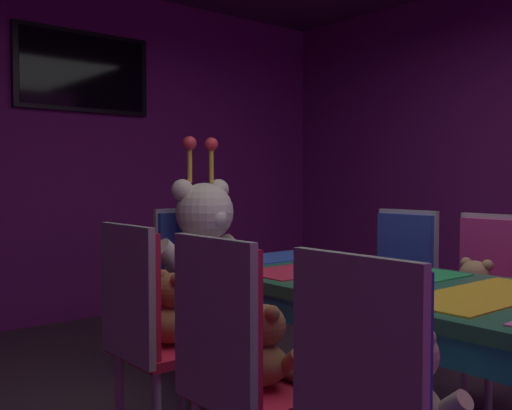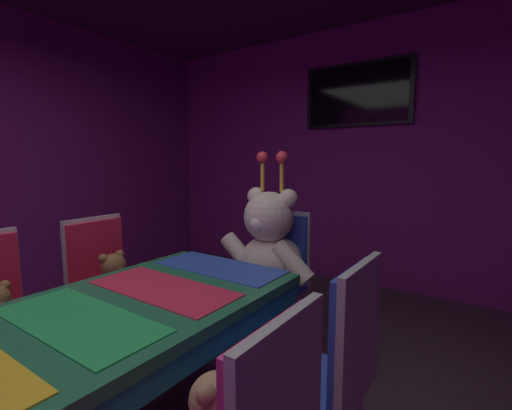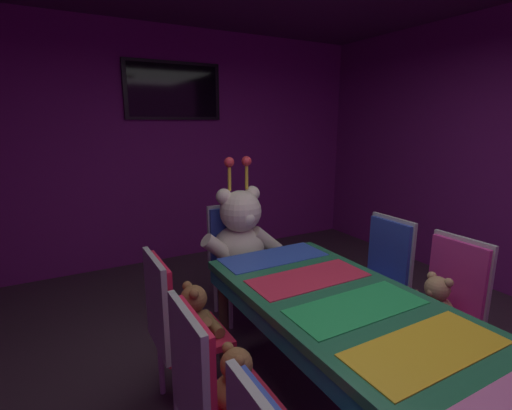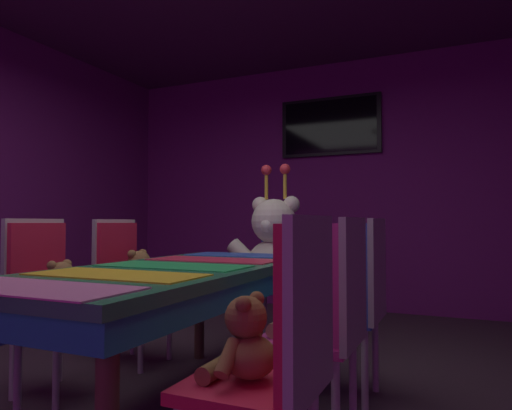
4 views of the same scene
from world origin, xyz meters
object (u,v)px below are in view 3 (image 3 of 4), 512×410
Objects in this scene: teddy_left_1 at (238,381)px; banquet_table at (356,322)px; chair_right_1 at (450,296)px; teddy_right_1 at (435,302)px; teddy_left_2 at (195,313)px; chair_left_2 at (171,319)px; king_teddy_bear at (241,235)px; chair_right_2 at (383,267)px; throne_chair at (233,248)px; chair_left_1 at (207,390)px; wall_tv at (173,91)px.

banquet_table is at bearing 2.32° from teddy_left_1.
teddy_left_1 is 1.56m from chair_right_1.
teddy_left_2 is at bearing -23.58° from teddy_right_1.
teddy_left_2 is at bearing 0.00° from chair_left_2.
king_teddy_bear is (0.00, 1.37, 0.11)m from banquet_table.
chair_right_2 and throne_chair have the same top height.
teddy_left_2 reaches higher than teddy_left_1.
teddy_right_1 is (1.53, -0.60, -0.01)m from chair_left_2.
teddy_right_1 reaches higher than teddy_left_1.
throne_chair reaches higher than teddy_right_1.
chair_left_1 is 3.20× the size of teddy_left_1.
chair_left_2 is 1.14m from king_teddy_bear.
teddy_right_1 is at bearing -77.43° from wall_tv.
chair_left_2 and chair_right_2 have the same top height.
teddy_right_1 is (1.56, 0.04, -0.01)m from chair_left_1.
teddy_left_1 is at bearing -93.13° from teddy_left_2.
teddy_left_2 is 0.30× the size of wall_tv.
teddy_left_1 is at bearing 21.29° from chair_right_2.
chair_left_1 is 0.67m from teddy_left_2.
king_teddy_bear is at bearing 58.16° from chair_left_1.
king_teddy_bear is (-0.69, 1.36, 0.18)m from teddy_right_1.
chair_left_2 is 3.00× the size of teddy_right_1.
chair_left_1 is at bearing 1.60° from teddy_right_1.
banquet_table is at bearing -36.40° from chair_left_2.
teddy_right_1 is 0.34× the size of king_teddy_bear.
chair_right_1 is at bearing 1.46° from chair_left_1.
teddy_left_2 is 1.04m from king_teddy_bear.
chair_right_2 is at bearing -71.55° from wall_tv.
teddy_left_1 is 0.31× the size of chair_right_1.
chair_right_1 reaches higher than teddy_left_2.
chair_right_1 is at bearing 1.60° from teddy_left_1.
chair_left_2 reaches higher than teddy_left_1.
king_teddy_bear is at bearing -0.00° from throne_chair.
chair_left_1 is 3.00× the size of teddy_right_1.
teddy_left_2 reaches higher than banquet_table.
banquet_table is 0.73m from teddy_left_1.
chair_right_2 is at bearing -90.79° from chair_right_1.
chair_left_2 is at bearing -108.55° from wall_tv.
teddy_left_1 is 1.42m from teddy_right_1.
chair_right_1 is at bearing -19.82° from chair_left_2.
wall_tv is (0.87, 3.14, 1.45)m from chair_left_1.
teddy_right_1 is 1.53m from king_teddy_bear.
teddy_left_2 is 0.34× the size of chair_right_1.
chair_left_1 is 1.70m from chair_right_1.
chair_right_2 is at bearing -1.19° from chair_left_2.
chair_right_2 is 1.17m from king_teddy_bear.
wall_tv reaches higher than throne_chair.
chair_right_2 is (1.71, 0.61, 0.00)m from chair_left_1.
teddy_left_1 is 0.66m from chair_left_2.
chair_left_1 is 1.00× the size of chair_right_2.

